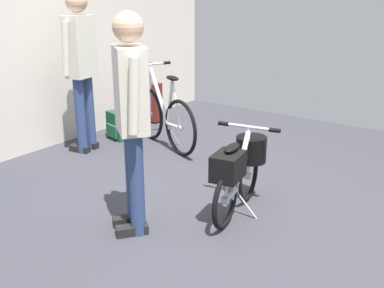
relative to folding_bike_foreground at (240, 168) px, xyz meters
name	(u,v)px	position (x,y,z in m)	size (l,w,h in m)	color
ground_plane	(214,217)	(-0.21, 0.11, -0.38)	(6.52, 6.52, 0.00)	#38383F
back_wall	(6,19)	(-0.21, 2.67, 1.08)	(6.52, 0.10, 2.92)	silver
folding_bike_foreground	(240,168)	(0.00, 0.00, 0.00)	(0.97, 0.53, 0.70)	black
display_bike_left	(164,117)	(0.92, 1.53, -0.03)	(0.63, 1.27, 0.94)	black
visitor_near_wall	(81,62)	(0.29, 2.16, 0.62)	(0.53, 0.32, 1.74)	navy
visitor_browsing	(131,113)	(-0.72, 0.49, 0.53)	(0.39, 0.43, 1.61)	navy
rolling_suitcase	(148,101)	(1.62, 2.40, -0.10)	(0.24, 0.39, 0.83)	maroon
backpack_on_floor	(119,126)	(0.82, 2.17, -0.22)	(0.27, 0.34, 0.34)	#19472D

